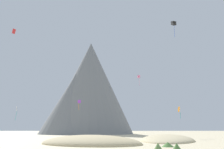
# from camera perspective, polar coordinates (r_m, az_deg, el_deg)

# --- Properties ---
(dune_foreground_left) EXTENTS (23.73, 21.42, 3.21)m
(dune_foreground_left) POSITION_cam_1_polar(r_m,az_deg,el_deg) (42.39, -5.53, -17.38)
(dune_foreground_left) COLOR #C6B284
(dune_foreground_left) RESTS_ON ground_plane
(dune_foreground_right) EXTENTS (18.35, 28.54, 2.73)m
(dune_foreground_right) POSITION_cam_1_polar(r_m,az_deg,el_deg) (55.49, 13.97, -16.15)
(dune_foreground_right) COLOR #CCBA8E
(dune_foreground_right) RESTS_ON ground_plane
(bush_far_left) EXTENTS (1.22, 1.22, 0.92)m
(bush_far_left) POSITION_cam_1_polar(r_m,az_deg,el_deg) (31.29, 11.76, -17.68)
(bush_far_left) COLOR #668C4C
(bush_far_left) RESTS_ON ground_plane
(bush_near_right) EXTENTS (1.31, 1.31, 0.55)m
(bush_near_right) POSITION_cam_1_polar(r_m,az_deg,el_deg) (51.02, -3.77, -16.45)
(bush_near_right) COLOR #477238
(bush_near_right) RESTS_ON ground_plane
(bush_mid_center) EXTENTS (2.38, 2.38, 0.71)m
(bush_mid_center) POSITION_cam_1_polar(r_m,az_deg,el_deg) (36.58, 14.16, -17.09)
(bush_mid_center) COLOR #568442
(bush_mid_center) RESTS_ON ground_plane
(bush_low_patch) EXTENTS (1.46, 1.46, 0.81)m
(bush_low_patch) POSITION_cam_1_polar(r_m,az_deg,el_deg) (33.07, 16.34, -17.29)
(bush_low_patch) COLOR #568442
(bush_low_patch) RESTS_ON ground_plane
(rock_massif) EXTENTS (53.21, 50.34, 48.32)m
(rock_massif) POSITION_cam_1_polar(r_m,az_deg,el_deg) (115.94, -6.10, -4.97)
(rock_massif) COLOR slate
(rock_massif) RESTS_ON ground_plane
(kite_white_low) EXTENTS (0.55, 1.06, 4.47)m
(kite_white_low) POSITION_cam_1_polar(r_m,az_deg,el_deg) (77.32, -23.38, -8.36)
(kite_white_low) COLOR white
(kite_red_high) EXTENTS (0.92, 0.62, 1.67)m
(kite_red_high) POSITION_cam_1_polar(r_m,az_deg,el_deg) (73.94, -23.97, 10.14)
(kite_red_high) COLOR red
(kite_pink_mid) EXTENTS (1.06, 1.06, 4.00)m
(kite_pink_mid) POSITION_cam_1_polar(r_m,az_deg,el_deg) (81.56, 6.92, -0.57)
(kite_pink_mid) COLOR pink
(kite_violet_low) EXTENTS (0.86, 0.33, 2.57)m
(kite_violet_low) POSITION_cam_1_polar(r_m,az_deg,el_deg) (57.96, -8.47, -7.17)
(kite_violet_low) COLOR purple
(kite_black_high) EXTENTS (1.59, 1.65, 5.57)m
(kite_black_high) POSITION_cam_1_polar(r_m,az_deg,el_deg) (74.71, 15.59, 12.58)
(kite_black_high) COLOR black
(kite_orange_low) EXTENTS (0.69, 1.87, 3.79)m
(kite_orange_low) POSITION_cam_1_polar(r_m,az_deg,el_deg) (72.62, 16.92, -8.60)
(kite_orange_low) COLOR orange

